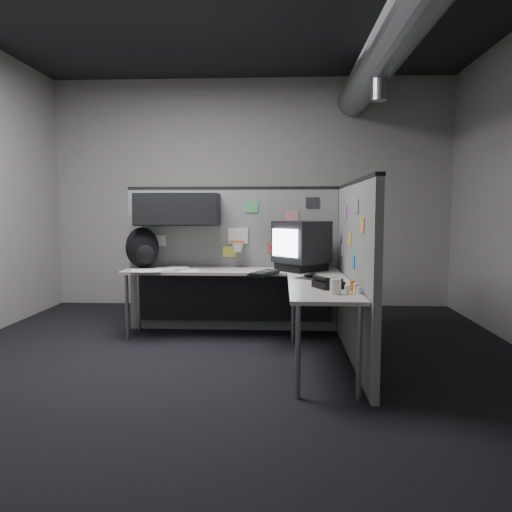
# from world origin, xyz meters

# --- Properties ---
(room) EXTENTS (5.62, 5.62, 3.22)m
(room) POSITION_xyz_m (0.56, 0.00, 2.10)
(room) COLOR black
(room) RESTS_ON ground
(partition_back) EXTENTS (2.44, 0.42, 1.63)m
(partition_back) POSITION_xyz_m (-0.25, 1.23, 1.00)
(partition_back) COLOR slate
(partition_back) RESTS_ON ground
(partition_right) EXTENTS (0.07, 2.23, 1.63)m
(partition_right) POSITION_xyz_m (1.10, 0.22, 0.82)
(partition_right) COLOR slate
(partition_right) RESTS_ON ground
(desk) EXTENTS (2.31, 2.11, 0.73)m
(desk) POSITION_xyz_m (0.15, 0.70, 0.61)
(desk) COLOR #B0A89F
(desk) RESTS_ON ground
(monitor) EXTENTS (0.65, 0.65, 0.52)m
(monitor) POSITION_xyz_m (0.65, 0.94, 1.00)
(monitor) COLOR black
(monitor) RESTS_ON desk
(keyboard) EXTENTS (0.32, 0.45, 0.04)m
(keyboard) POSITION_xyz_m (0.27, 0.57, 0.75)
(keyboard) COLOR black
(keyboard) RESTS_ON desk
(mouse) EXTENTS (0.30, 0.31, 0.05)m
(mouse) POSITION_xyz_m (0.71, 0.37, 0.75)
(mouse) COLOR black
(mouse) RESTS_ON desk
(phone) EXTENTS (0.27, 0.28, 0.10)m
(phone) POSITION_xyz_m (0.82, -0.23, 0.77)
(phone) COLOR black
(phone) RESTS_ON desk
(bottles) EXTENTS (0.13, 0.18, 0.08)m
(bottles) POSITION_xyz_m (1.00, -0.44, 0.77)
(bottles) COLOR silver
(bottles) RESTS_ON desk
(cup) EXTENTS (0.09, 0.09, 0.12)m
(cup) POSITION_xyz_m (0.85, -0.52, 0.79)
(cup) COLOR silver
(cup) RESTS_ON desk
(papers) EXTENTS (0.77, 0.63, 0.01)m
(papers) POSITION_xyz_m (-0.80, 0.88, 0.74)
(papers) COLOR white
(papers) RESTS_ON desk
(backpack) EXTENTS (0.40, 0.36, 0.45)m
(backpack) POSITION_xyz_m (-1.09, 1.08, 0.95)
(backpack) COLOR black
(backpack) RESTS_ON desk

